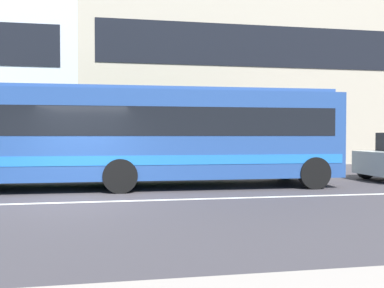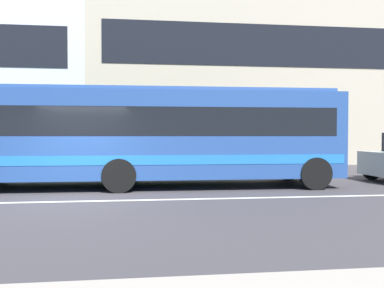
# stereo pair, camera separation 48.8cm
# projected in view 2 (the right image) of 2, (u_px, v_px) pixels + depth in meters

# --- Properties ---
(ground_plane) EXTENTS (160.00, 160.00, 0.00)m
(ground_plane) POSITION_uv_depth(u_px,v_px,m) (73.00, 202.00, 9.16)
(ground_plane) COLOR #3F3B40
(lane_centre_line) EXTENTS (60.00, 0.16, 0.01)m
(lane_centre_line) POSITION_uv_depth(u_px,v_px,m) (73.00, 201.00, 9.16)
(lane_centre_line) COLOR silver
(lane_centre_line) RESTS_ON ground_plane
(hedge_row_far) EXTENTS (16.77, 1.10, 1.18)m
(hedge_row_far) POSITION_uv_depth(u_px,v_px,m) (30.00, 161.00, 15.09)
(hedge_row_far) COLOR #214E14
(hedge_row_far) RESTS_ON ground_plane
(apartment_block_right) EXTENTS (21.68, 9.86, 11.40)m
(apartment_block_right) POSITION_uv_depth(u_px,v_px,m) (260.00, 77.00, 24.89)
(apartment_block_right) COLOR #BBAF98
(apartment_block_right) RESTS_ON ground_plane
(transit_bus) EXTENTS (12.41, 2.80, 3.15)m
(transit_bus) POSITION_uv_depth(u_px,v_px,m) (147.00, 133.00, 11.80)
(transit_bus) COLOR #24478A
(transit_bus) RESTS_ON ground_plane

